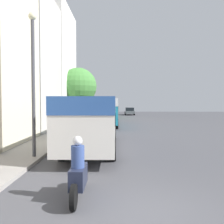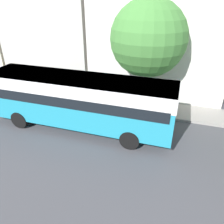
# 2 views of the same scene
# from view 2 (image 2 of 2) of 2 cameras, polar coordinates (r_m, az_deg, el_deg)

# --- Properties ---
(building_far_terrace) EXTENTS (5.75, 7.29, 11.90)m
(building_far_terrace) POSITION_cam_2_polar(r_m,az_deg,el_deg) (20.13, -14.58, 25.05)
(building_far_terrace) COLOR beige
(building_far_terrace) RESTS_ON ground_plane
(bus_following) EXTENTS (2.55, 10.47, 2.98)m
(bus_following) POSITION_cam_2_polar(r_m,az_deg,el_deg) (12.06, -8.90, 4.18)
(bus_following) COLOR teal
(bus_following) RESTS_ON ground_plane
(street_tree) EXTENTS (4.55, 4.55, 6.65)m
(street_tree) POSITION_cam_2_polar(r_m,az_deg,el_deg) (13.72, 9.49, 18.33)
(street_tree) COLOR brown
(street_tree) RESTS_ON sidewalk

